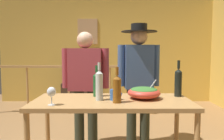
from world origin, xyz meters
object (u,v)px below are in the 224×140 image
object	(u,v)px
wine_bottle_dark	(178,82)
mug_blue	(114,95)
stair_railing	(96,81)
wine_bottle_clear	(99,85)
person_standing_left	(85,80)
wine_bottle_amber	(117,88)
wine_bottle_green	(97,84)
wine_glass	(51,93)
person_standing_right	(139,75)
flat_screen_tv	(81,71)
tv_console	(81,94)
serving_table	(112,108)
salad_bowl	(144,92)
framed_picture	(88,32)

from	to	relation	value
wine_bottle_dark	mug_blue	bearing A→B (deg)	-165.75
stair_railing	wine_bottle_dark	size ratio (longest dim) A/B	8.96
wine_bottle_dark	wine_bottle_clear	world-z (taller)	wine_bottle_dark
stair_railing	person_standing_left	xyz separation A→B (m)	(-0.02, -1.56, 0.23)
wine_bottle_amber	wine_bottle_green	size ratio (longest dim) A/B	1.01
wine_bottle_dark	wine_glass	bearing A→B (deg)	-162.88
wine_bottle_green	mug_blue	world-z (taller)	wine_bottle_green
person_standing_right	flat_screen_tv	bearing A→B (deg)	-68.61
stair_railing	wine_bottle_amber	bearing A→B (deg)	-81.07
tv_console	serving_table	bearing A→B (deg)	-76.42
salad_bowl	wine_bottle_amber	distance (m)	0.34
serving_table	framed_picture	bearing A→B (deg)	100.24
wine_bottle_clear	wine_bottle_amber	bearing A→B (deg)	-31.05
wine_glass	tv_console	bearing A→B (deg)	93.54
tv_console	mug_blue	world-z (taller)	mug_blue
salad_bowl	wine_bottle_green	size ratio (longest dim) A/B	1.00
wine_bottle_dark	person_standing_left	distance (m)	1.19
flat_screen_tv	wine_bottle_clear	xyz separation A→B (m)	(0.62, -3.06, 0.15)
salad_bowl	serving_table	bearing A→B (deg)	-169.04
framed_picture	person_standing_left	world-z (taller)	framed_picture
framed_picture	flat_screen_tv	size ratio (longest dim) A/B	1.00
stair_railing	wine_bottle_green	xyz separation A→B (m)	(0.17, -2.11, 0.26)
stair_railing	wine_bottle_dark	xyz separation A→B (m)	(1.03, -2.11, 0.28)
tv_console	person_standing_left	distance (m)	2.48
framed_picture	tv_console	bearing A→B (deg)	-114.94
tv_console	mug_blue	xyz separation A→B (m)	(0.77, -3.08, 0.59)
mug_blue	person_standing_left	xyz separation A→B (m)	(-0.37, 0.72, 0.05)
wine_bottle_dark	person_standing_left	xyz separation A→B (m)	(-1.05, 0.55, -0.05)
flat_screen_tv	stair_railing	bearing A→B (deg)	-61.73
stair_railing	flat_screen_tv	xyz separation A→B (m)	(-0.41, 0.77, 0.12)
wine_bottle_green	person_standing_right	distance (m)	0.75
person_standing_left	person_standing_right	distance (m)	0.70
wine_bottle_clear	wine_bottle_amber	xyz separation A→B (m)	(0.17, -0.10, -0.02)
wine_bottle_amber	serving_table	bearing A→B (deg)	111.36
framed_picture	mug_blue	bearing A→B (deg)	-79.40
wine_bottle_amber	wine_bottle_dark	bearing A→B (deg)	23.49
framed_picture	wine_bottle_green	xyz separation A→B (m)	(0.44, -3.20, -0.84)
wine_bottle_amber	mug_blue	world-z (taller)	wine_bottle_amber
framed_picture	tv_console	size ratio (longest dim) A/B	0.69
framed_picture	wine_bottle_clear	size ratio (longest dim) A/B	1.67
wine_bottle_clear	wine_bottle_amber	distance (m)	0.20
wine_glass	wine_bottle_amber	distance (m)	0.59
tv_console	serving_table	world-z (taller)	serving_table
wine_glass	framed_picture	bearing A→B (deg)	91.10
framed_picture	stair_railing	bearing A→B (deg)	-75.67
flat_screen_tv	tv_console	bearing A→B (deg)	90.00
wine_glass	person_standing_right	bearing A→B (deg)	46.29
wine_bottle_green	person_standing_left	xyz separation A→B (m)	(-0.19, 0.54, -0.03)
flat_screen_tv	serving_table	world-z (taller)	flat_screen_tv
wine_glass	wine_bottle_green	world-z (taller)	wine_bottle_green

